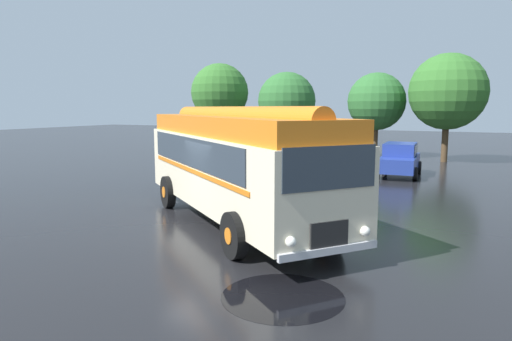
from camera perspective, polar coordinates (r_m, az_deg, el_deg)
ground_plane at (r=13.38m, az=-4.98°, el=-7.13°), size 120.00×120.00×0.00m
vintage_bus at (r=13.62m, az=-2.73°, el=1.27°), size 9.38×8.23×3.49m
car_near_left at (r=24.87m, az=11.42°, el=1.71°), size 2.40×4.40×1.66m
car_mid_left at (r=24.33m, az=17.51°, el=1.36°), size 2.10×4.27×1.66m
tree_far_left at (r=37.01m, az=-4.43°, el=9.73°), size 4.57×4.57×6.93m
tree_left_of_centre at (r=34.50m, az=3.98°, el=8.66°), size 4.30×4.30×6.08m
tree_centre at (r=32.84m, az=14.74°, el=8.41°), size 3.95×3.95×5.84m
tree_right_of_centre at (r=31.46m, az=22.72°, el=9.18°), size 4.79×4.79×6.83m
puddle_patch at (r=8.74m, az=3.36°, el=-15.45°), size 2.29×2.29×0.01m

